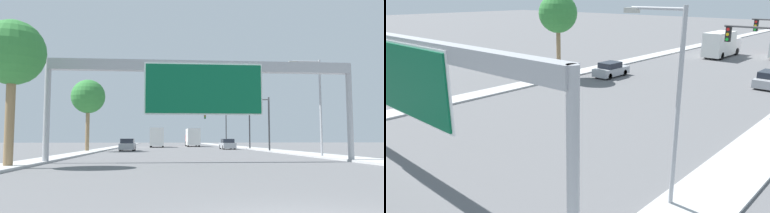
{
  "view_description": "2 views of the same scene",
  "coord_description": "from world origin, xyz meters",
  "views": [
    {
      "loc": [
        -2.74,
        -6.21,
        1.52
      ],
      "look_at": [
        0.0,
        27.04,
        4.42
      ],
      "focal_mm": 35.0,
      "sensor_mm": 36.0,
      "label": 1
    },
    {
      "loc": [
        16.7,
        10.74,
        8.44
      ],
      "look_at": [
        1.54,
        27.52,
        1.63
      ],
      "focal_mm": 35.0,
      "sensor_mm": 36.0,
      "label": 2
    }
  ],
  "objects": [
    {
      "name": "truck_box_secondary",
      "position": [
        -3.5,
        62.83,
        1.76
      ],
      "size": [
        2.43,
        8.19,
        3.49
      ],
      "color": "white",
      "rests_on": "ground"
    },
    {
      "name": "traffic_light_mid_block",
      "position": [
        8.51,
        48.0,
        4.46
      ],
      "size": [
        5.5,
        0.32,
        6.52
      ],
      "color": "#3D3D3F",
      "rests_on": "ground"
    },
    {
      "name": "sidewalk_right",
      "position": [
        11.25,
        60.0,
        0.07
      ],
      "size": [
        3.0,
        120.0,
        0.15
      ],
      "color": "#B5B5B5",
      "rests_on": "ground"
    },
    {
      "name": "palm_tree_background",
      "position": [
        -11.41,
        38.78,
        6.48
      ],
      "size": [
        4.0,
        4.0,
        8.55
      ],
      "color": "#8C704C",
      "rests_on": "ground"
    },
    {
      "name": "street_lamp_right",
      "position": [
        10.0,
        23.49,
        4.82
      ],
      "size": [
        2.68,
        0.28,
        8.08
      ],
      "color": "#9EA0A5",
      "rests_on": "ground"
    },
    {
      "name": "traffic_light_near_intersection",
      "position": [
        9.0,
        38.0,
        4.39
      ],
      "size": [
        4.13,
        0.32,
        6.57
      ],
      "color": "#3D3D3F",
      "rests_on": "ground"
    },
    {
      "name": "traffic_light_far_intersection",
      "position": [
        8.84,
        68.0,
        4.67
      ],
      "size": [
        4.74,
        0.32,
        6.95
      ],
      "color": "#3D3D3F",
      "rests_on": "ground"
    },
    {
      "name": "sign_gantry",
      "position": [
        0.0,
        17.88,
        5.36
      ],
      "size": [
        20.29,
        0.73,
        6.64
      ],
      "color": "#9EA0A5",
      "rests_on": "ground"
    },
    {
      "name": "truck_box_primary",
      "position": [
        3.5,
        68.24,
        1.79
      ],
      "size": [
        2.42,
        8.86,
        3.53
      ],
      "color": "red",
      "rests_on": "ground"
    },
    {
      "name": "palm_tree_foreground",
      "position": [
        -10.61,
        13.94,
        5.99
      ],
      "size": [
        3.45,
        3.45,
        7.81
      ],
      "color": "#8C704C",
      "rests_on": "ground"
    },
    {
      "name": "median_strip_left",
      "position": [
        -10.75,
        60.0,
        0.07
      ],
      "size": [
        2.0,
        120.0,
        0.15
      ],
      "color": "#B5B5B5",
      "rests_on": "ground"
    },
    {
      "name": "car_mid_center",
      "position": [
        -7.0,
        42.2,
        0.73
      ],
      "size": [
        1.84,
        4.27,
        1.55
      ],
      "color": "#A5A8AD",
      "rests_on": "ground"
    },
    {
      "name": "car_near_left",
      "position": [
        7.0,
        48.51,
        0.72
      ],
      "size": [
        1.84,
        4.58,
        1.52
      ],
      "color": "#A5A8AD",
      "rests_on": "ground"
    }
  ]
}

